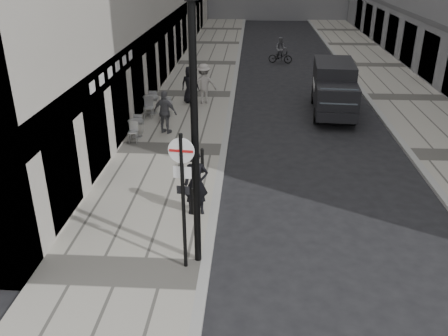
{
  "coord_description": "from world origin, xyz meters",
  "views": [
    {
      "loc": [
        1.01,
        -6.27,
        6.99
      ],
      "look_at": [
        0.28,
        5.88,
        1.4
      ],
      "focal_mm": 38.0,
      "sensor_mm": 36.0,
      "label": 1
    }
  ],
  "objects_px": {
    "panel_van": "(334,86)",
    "cyclist": "(281,53)",
    "walking_man": "(196,183)",
    "sign_post": "(183,185)",
    "lamppost": "(194,122)"
  },
  "relations": [
    {
      "from": "cyclist",
      "to": "sign_post",
      "type": "bearing_deg",
      "value": -87.27
    },
    {
      "from": "lamppost",
      "to": "cyclist",
      "type": "relative_size",
      "value": 3.68
    },
    {
      "from": "panel_van",
      "to": "sign_post",
      "type": "bearing_deg",
      "value": -108.63
    },
    {
      "from": "panel_van",
      "to": "cyclist",
      "type": "relative_size",
      "value": 2.87
    },
    {
      "from": "lamppost",
      "to": "cyclist",
      "type": "distance_m",
      "value": 23.45
    },
    {
      "from": "lamppost",
      "to": "cyclist",
      "type": "xyz_separation_m",
      "value": [
        3.09,
        23.05,
        -2.99
      ]
    },
    {
      "from": "walking_man",
      "to": "sign_post",
      "type": "relative_size",
      "value": 0.56
    },
    {
      "from": "walking_man",
      "to": "lamppost",
      "type": "height_order",
      "value": "lamppost"
    },
    {
      "from": "panel_van",
      "to": "cyclist",
      "type": "xyz_separation_m",
      "value": [
        -1.92,
        10.8,
        -0.61
      ]
    },
    {
      "from": "walking_man",
      "to": "sign_post",
      "type": "distance_m",
      "value": 2.82
    },
    {
      "from": "panel_van",
      "to": "cyclist",
      "type": "distance_m",
      "value": 10.99
    },
    {
      "from": "sign_post",
      "to": "panel_van",
      "type": "relative_size",
      "value": 0.68
    },
    {
      "from": "walking_man",
      "to": "panel_van",
      "type": "xyz_separation_m",
      "value": [
        5.3,
        9.99,
        0.22
      ]
    },
    {
      "from": "sign_post",
      "to": "cyclist",
      "type": "bearing_deg",
      "value": 88.71
    },
    {
      "from": "lamppost",
      "to": "panel_van",
      "type": "height_order",
      "value": "lamppost"
    }
  ]
}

